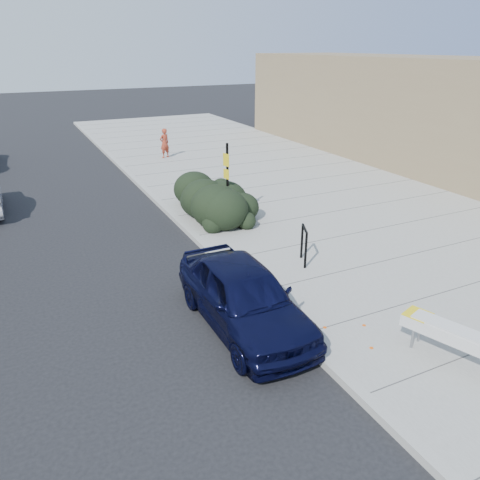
% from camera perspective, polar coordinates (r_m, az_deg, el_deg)
% --- Properties ---
extents(ground, '(120.00, 120.00, 0.00)m').
position_cam_1_polar(ground, '(11.43, 1.90, -7.02)').
color(ground, black).
rests_on(ground, ground).
extents(sidewalk_near, '(11.20, 50.00, 0.15)m').
position_cam_1_polar(sidewalk_near, '(18.06, 10.28, 4.30)').
color(sidewalk_near, gray).
rests_on(sidewalk_near, ground).
extents(curb_near, '(0.22, 50.00, 0.17)m').
position_cam_1_polar(curb_near, '(15.56, -6.71, 1.53)').
color(curb_near, '#9E9E99').
rests_on(curb_near, ground).
extents(bench, '(1.19, 2.35, 0.69)m').
position_cam_1_polar(bench, '(9.64, 25.67, -10.83)').
color(bench, gray).
rests_on(bench, sidewalk_near).
extents(bike_rack, '(0.33, 0.65, 1.03)m').
position_cam_1_polar(bike_rack, '(12.70, 7.81, -0.21)').
color(bike_rack, black).
rests_on(bike_rack, sidewalk_near).
extents(sign_post, '(0.13, 0.30, 2.59)m').
position_cam_1_polar(sign_post, '(15.63, -1.59, 7.69)').
color(sign_post, black).
rests_on(sign_post, sidewalk_near).
extents(hedge, '(2.06, 4.04, 1.50)m').
position_cam_1_polar(hedge, '(16.55, -2.78, 5.95)').
color(hedge, black).
rests_on(hedge, sidewalk_near).
extents(sedan_navy, '(1.73, 4.30, 1.46)m').
position_cam_1_polar(sedan_navy, '(10.01, 0.45, -6.83)').
color(sedan_navy, black).
rests_on(sedan_navy, ground).
extents(pedestrian, '(0.64, 0.53, 1.52)m').
position_cam_1_polar(pedestrian, '(25.28, -9.19, 11.58)').
color(pedestrian, maroon).
rests_on(pedestrian, sidewalk_near).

